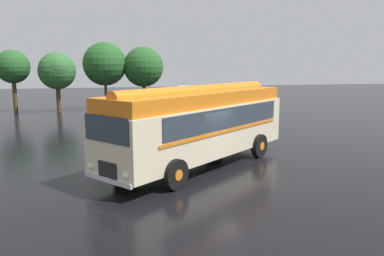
{
  "coord_description": "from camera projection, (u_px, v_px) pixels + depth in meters",
  "views": [
    {
      "loc": [
        -4.1,
        -14.59,
        4.32
      ],
      "look_at": [
        0.0,
        2.19,
        1.4
      ],
      "focal_mm": 35.0,
      "sensor_mm": 36.0,
      "label": 1
    }
  ],
  "objects": [
    {
      "name": "ground_plane",
      "position": [
        204.0,
        169.0,
        15.66
      ],
      "size": [
        120.0,
        120.0,
        0.0
      ],
      "primitive_type": "plane",
      "color": "black"
    },
    {
      "name": "vintage_bus",
      "position": [
        200.0,
        122.0,
        15.99
      ],
      "size": [
        9.49,
        8.08,
        3.49
      ],
      "color": "beige",
      "rests_on": "ground"
    },
    {
      "name": "tree_centre",
      "position": [
        104.0,
        64.0,
        35.67
      ],
      "size": [
        4.12,
        4.12,
        6.46
      ],
      "color": "#4C3823",
      "rests_on": "ground"
    },
    {
      "name": "car_mid_left",
      "position": [
        164.0,
        109.0,
        29.9
      ],
      "size": [
        2.0,
        4.22,
        1.66
      ],
      "color": "#144C28",
      "rests_on": "ground"
    },
    {
      "name": "car_near_left",
      "position": [
        124.0,
        110.0,
        29.04
      ],
      "size": [
        2.03,
        4.24,
        1.66
      ],
      "color": "black",
      "rests_on": "ground"
    },
    {
      "name": "tree_far_left",
      "position": [
        11.0,
        67.0,
        33.71
      ],
      "size": [
        3.16,
        3.03,
        5.68
      ],
      "color": "#4C3823",
      "rests_on": "ground"
    },
    {
      "name": "box_van",
      "position": [
        195.0,
        101.0,
        30.98
      ],
      "size": [
        2.42,
        5.81,
        2.5
      ],
      "color": "silver",
      "rests_on": "ground"
    },
    {
      "name": "tree_right_of_centre",
      "position": [
        144.0,
        68.0,
        36.31
      ],
      "size": [
        3.86,
        3.86,
        6.06
      ],
      "color": "#4C3823",
      "rests_on": "ground"
    },
    {
      "name": "tree_left_of_centre",
      "position": [
        57.0,
        71.0,
        33.81
      ],
      "size": [
        3.34,
        3.36,
        5.45
      ],
      "color": "#4C3823",
      "rests_on": "ground"
    }
  ]
}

